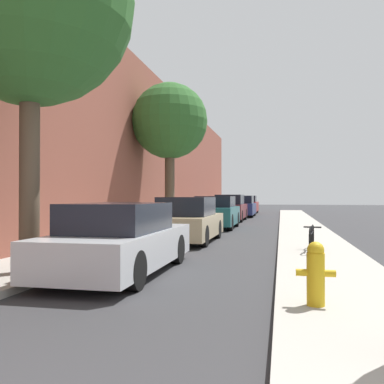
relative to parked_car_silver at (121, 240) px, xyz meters
name	(u,v)px	position (x,y,z in m)	size (l,w,h in m)	color
ground_plane	(228,234)	(0.99, 8.58, -0.63)	(120.00, 120.00, 0.00)	#333335
sidewalk_left	(156,232)	(-1.91, 8.58, -0.57)	(2.00, 52.00, 0.12)	#ADA89E
sidewalk_right	(307,234)	(3.89, 8.58, -0.57)	(2.00, 52.00, 0.12)	#ADA89E
building_facade_left	(124,142)	(-3.26, 8.58, 3.02)	(0.70, 52.00, 7.31)	brown
parked_car_silver	(121,240)	(0.00, 0.00, 0.00)	(1.69, 4.37, 1.34)	black
parked_car_champagne	(188,221)	(0.03, 5.72, 0.04)	(1.71, 4.24, 1.44)	black
parked_car_teal	(216,213)	(0.06, 11.52, 0.08)	(1.79, 4.02, 1.47)	black
parked_car_maroon	(230,209)	(-0.01, 17.52, 0.11)	(1.71, 4.56, 1.56)	black
parked_car_navy	(241,207)	(0.17, 22.87, 0.09)	(1.85, 4.35, 1.52)	black
parked_car_red	(246,205)	(0.04, 28.79, 0.09)	(1.88, 4.08, 1.53)	black
street_tree_near	(30,2)	(-1.42, -0.79, 4.30)	(3.73, 3.73, 6.71)	brown
street_tree_far	(170,122)	(-1.54, 9.28, 3.91)	(3.13, 3.13, 6.04)	brown
fire_hydrant	(316,273)	(3.38, -2.12, -0.11)	(0.47, 0.22, 0.79)	gold
bicycle	(312,238)	(3.70, 3.27, -0.19)	(0.44, 1.51, 0.62)	black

